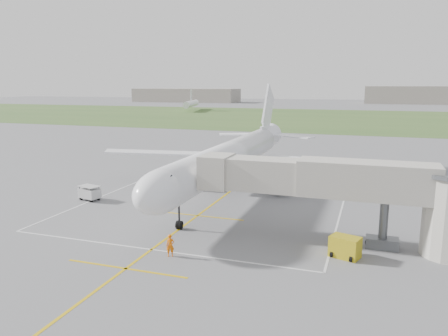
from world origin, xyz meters
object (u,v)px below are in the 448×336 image
(jet_bridge, at_px, (356,191))
(ramp_worker_nose, at_px, (170,246))
(airliner, at_px, (230,158))
(ramp_worker_wing, at_px, (200,181))
(gpu_unit, at_px, (345,247))
(baggage_cart, at_px, (89,193))

(jet_bridge, height_order, ramp_worker_nose, jet_bridge)
(airliner, xyz_separation_m, ramp_worker_nose, (2.10, -21.51, -3.50))
(jet_bridge, xyz_separation_m, ramp_worker_nose, (-13.62, -7.26, -3.86))
(airliner, height_order, ramp_worker_wing, airliner)
(gpu_unit, xyz_separation_m, ramp_worker_wing, (-19.38, 17.72, 0.11))
(gpu_unit, bearing_deg, baggage_cart, -177.07)
(baggage_cart, height_order, ramp_worker_wing, ramp_worker_wing)
(gpu_unit, bearing_deg, ramp_worker_wing, 155.86)
(jet_bridge, distance_m, ramp_worker_nose, 15.91)
(airliner, bearing_deg, gpu_unit, -48.61)
(baggage_cart, bearing_deg, airliner, 46.98)
(ramp_worker_nose, relative_size, ramp_worker_wing, 0.95)
(baggage_cart, bearing_deg, gpu_unit, -0.82)
(gpu_unit, xyz_separation_m, ramp_worker_nose, (-13.09, -4.28, 0.06))
(ramp_worker_nose, bearing_deg, jet_bridge, 6.22)
(ramp_worker_wing, bearing_deg, gpu_unit, 162.96)
(airliner, distance_m, jet_bridge, 21.22)
(gpu_unit, height_order, baggage_cart, baggage_cart)
(jet_bridge, xyz_separation_m, ramp_worker_wing, (-19.91, 14.73, -3.81))
(baggage_cart, relative_size, ramp_worker_wing, 1.47)
(gpu_unit, height_order, ramp_worker_wing, ramp_worker_wing)
(gpu_unit, xyz_separation_m, baggage_cart, (-29.54, 8.12, 0.05))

